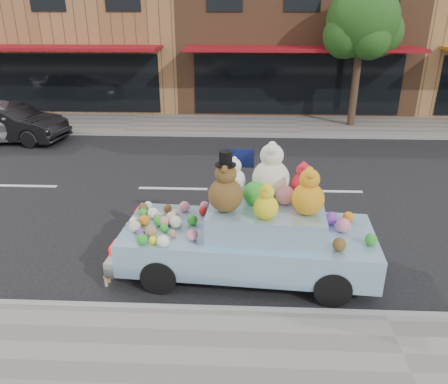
{
  "coord_description": "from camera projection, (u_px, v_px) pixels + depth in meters",
  "views": [
    {
      "loc": [
        -2.19,
        -10.45,
        4.39
      ],
      "look_at": [
        -2.52,
        -3.09,
        1.25
      ],
      "focal_mm": 35.0,
      "sensor_mm": 36.0,
      "label": 1
    }
  ],
  "objects": [
    {
      "name": "ground",
      "position": [
        327.0,
        191.0,
        11.24
      ],
      "size": [
        120.0,
        120.0,
        0.0
      ],
      "primitive_type": "plane",
      "color": "black",
      "rests_on": "ground"
    },
    {
      "name": "far_sidewalk",
      "position": [
        299.0,
        126.0,
        17.19
      ],
      "size": [
        60.0,
        3.0,
        0.12
      ],
      "primitive_type": "cube",
      "color": "gray",
      "rests_on": "ground"
    },
    {
      "name": "near_kerb",
      "position": [
        384.0,
        316.0,
        6.62
      ],
      "size": [
        60.0,
        0.12,
        0.13
      ],
      "primitive_type": "cube",
      "color": "gray",
      "rests_on": "ground"
    },
    {
      "name": "far_kerb",
      "position": [
        304.0,
        136.0,
        15.81
      ],
      "size": [
        60.0,
        0.12,
        0.13
      ],
      "primitive_type": "cube",
      "color": "gray",
      "rests_on": "ground"
    },
    {
      "name": "storefront_left",
      "position": [
        85.0,
        23.0,
        21.23
      ],
      "size": [
        10.0,
        9.8,
        7.3
      ],
      "color": "#A27144",
      "rests_on": "ground"
    },
    {
      "name": "storefront_mid",
      "position": [
        291.0,
        23.0,
        20.81
      ],
      "size": [
        10.0,
        9.8,
        7.3
      ],
      "color": "brown",
      "rests_on": "ground"
    },
    {
      "name": "street_tree",
      "position": [
        362.0,
        27.0,
        15.72
      ],
      "size": [
        3.0,
        2.7,
        5.22
      ],
      "color": "#38281C",
      "rests_on": "ground"
    },
    {
      "name": "car_dark",
      "position": [
        9.0,
        123.0,
        15.2
      ],
      "size": [
        4.17,
        2.03,
        1.32
      ],
      "primitive_type": "imported",
      "rotation": [
        0.0,
        0.0,
        1.41
      ],
      "color": "black",
      "rests_on": "ground"
    },
    {
      "name": "art_car",
      "position": [
        250.0,
        231.0,
        7.54
      ],
      "size": [
        4.6,
        2.06,
        2.36
      ],
      "rotation": [
        0.0,
        0.0,
        -0.07
      ],
      "color": "black",
      "rests_on": "ground"
    }
  ]
}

